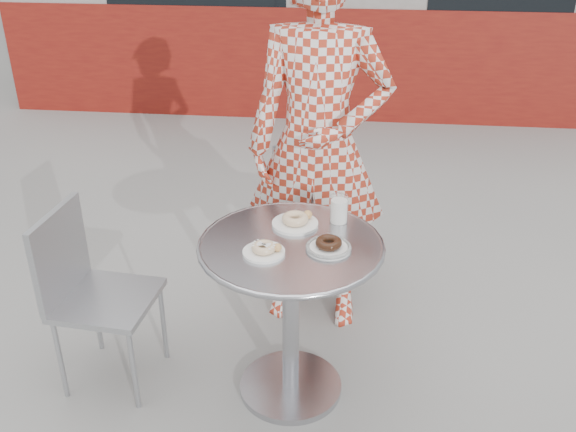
# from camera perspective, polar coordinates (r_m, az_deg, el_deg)

# --- Properties ---
(ground) EXTENTS (60.00, 60.00, 0.00)m
(ground) POSITION_cam_1_polar(r_m,az_deg,el_deg) (2.89, -0.09, -15.17)
(ground) COLOR gray
(ground) RESTS_ON ground
(bistro_table) EXTENTS (0.73, 0.73, 0.73)m
(bistro_table) POSITION_cam_1_polar(r_m,az_deg,el_deg) (2.55, 0.26, -5.90)
(bistro_table) COLOR silver
(bistro_table) RESTS_ON ground
(chair_far) EXTENTS (0.41, 0.41, 0.81)m
(chair_far) POSITION_cam_1_polar(r_m,az_deg,el_deg) (3.52, 2.34, -1.56)
(chair_far) COLOR #A2A5A9
(chair_far) RESTS_ON ground
(chair_left) EXTENTS (0.42, 0.42, 0.80)m
(chair_left) POSITION_cam_1_polar(r_m,az_deg,el_deg) (2.91, -15.57, -9.78)
(chair_left) COLOR #A2A5A9
(chair_left) RESTS_ON ground
(seated_person) EXTENTS (0.68, 0.47, 1.79)m
(seated_person) POSITION_cam_1_polar(r_m,az_deg,el_deg) (2.92, 2.74, 6.15)
(seated_person) COLOR #A82D19
(seated_person) RESTS_ON ground
(plate_far) EXTENTS (0.19, 0.19, 0.05)m
(plate_far) POSITION_cam_1_polar(r_m,az_deg,el_deg) (2.58, 0.70, -0.44)
(plate_far) COLOR white
(plate_far) RESTS_ON bistro_table
(plate_near) EXTENTS (0.16, 0.16, 0.04)m
(plate_near) POSITION_cam_1_polar(r_m,az_deg,el_deg) (2.39, -2.10, -3.00)
(plate_near) COLOR white
(plate_near) RESTS_ON bistro_table
(plate_checker) EXTENTS (0.17, 0.17, 0.05)m
(plate_checker) POSITION_cam_1_polar(r_m,az_deg,el_deg) (2.42, 3.63, -2.67)
(plate_checker) COLOR white
(plate_checker) RESTS_ON bistro_table
(milk_cup) EXTENTS (0.07, 0.07, 0.12)m
(milk_cup) POSITION_cam_1_polar(r_m,az_deg,el_deg) (2.59, 4.55, 0.55)
(milk_cup) COLOR white
(milk_cup) RESTS_ON bistro_table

